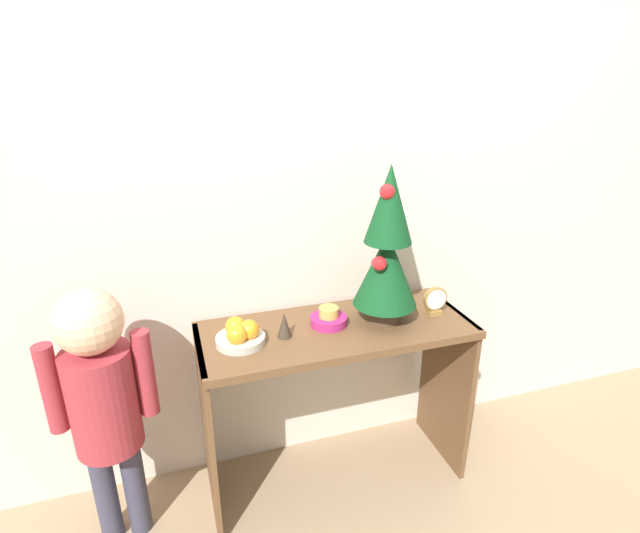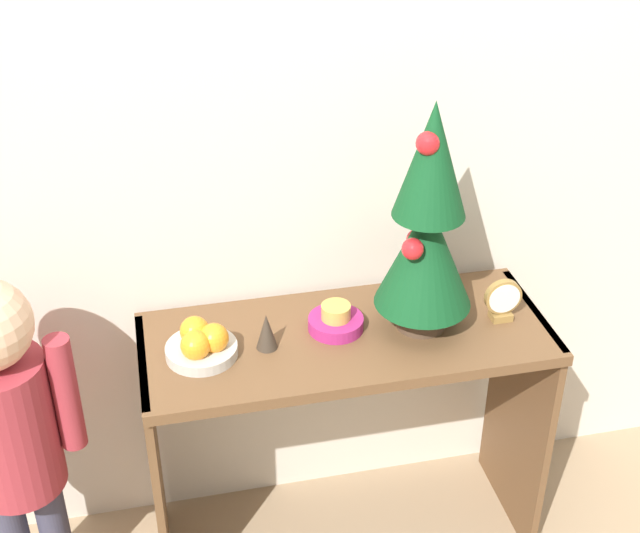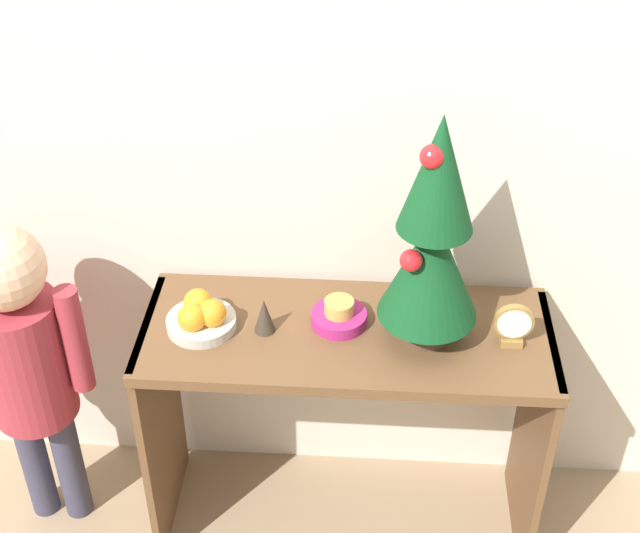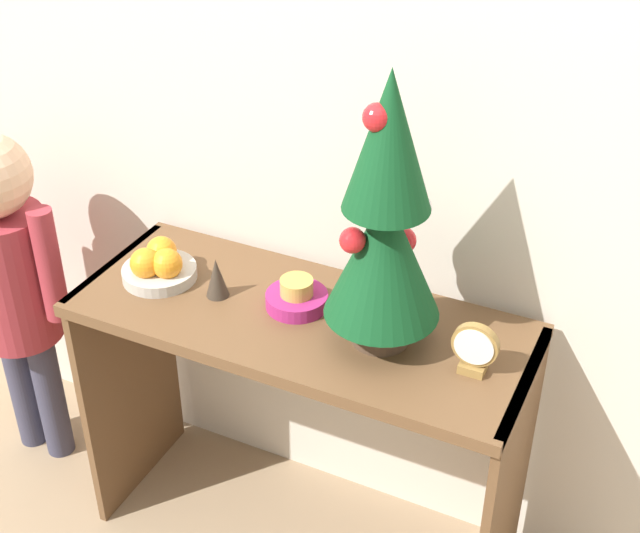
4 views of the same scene
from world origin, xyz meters
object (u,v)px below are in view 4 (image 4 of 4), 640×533
object	(u,v)px
mini_tree	(386,220)
child_figure	(8,266)
desk_clock	(475,349)
figurine	(217,278)
fruit_bowl	(159,265)
singing_bowl	(297,297)

from	to	relation	value
mini_tree	child_figure	bearing A→B (deg)	-178.79
desk_clock	figurine	distance (m)	0.61
desk_clock	figurine	bearing A→B (deg)	179.00
mini_tree	fruit_bowl	bearing A→B (deg)	-179.12
singing_bowl	figurine	distance (m)	0.19
figurine	singing_bowl	bearing A→B (deg)	12.08
singing_bowl	figurine	bearing A→B (deg)	-167.92
mini_tree	desk_clock	distance (m)	0.32
fruit_bowl	child_figure	world-z (taller)	child_figure
fruit_bowl	figurine	size ratio (longest dim) A/B	1.83
desk_clock	child_figure	size ratio (longest dim) A/B	0.12
fruit_bowl	desk_clock	bearing A→B (deg)	-0.84
figurine	child_figure	world-z (taller)	child_figure
singing_bowl	mini_tree	bearing A→B (deg)	-7.96
mini_tree	child_figure	xyz separation A→B (m)	(-1.04, -0.02, -0.38)
singing_bowl	desk_clock	bearing A→B (deg)	-6.68
desk_clock	singing_bowl	bearing A→B (deg)	173.32
singing_bowl	desk_clock	world-z (taller)	desk_clock
child_figure	fruit_bowl	bearing A→B (deg)	1.59
desk_clock	child_figure	bearing A→B (deg)	-179.91
mini_tree	fruit_bowl	distance (m)	0.62
fruit_bowl	child_figure	xyz separation A→B (m)	(-0.48, -0.01, -0.13)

